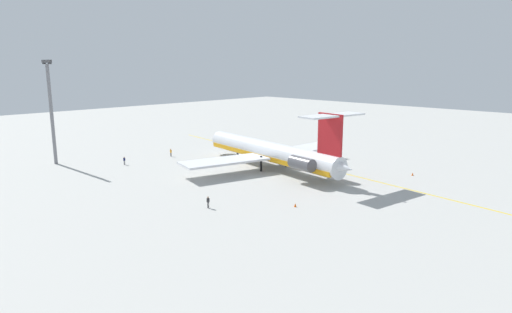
{
  "coord_description": "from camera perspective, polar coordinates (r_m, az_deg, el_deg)",
  "views": [
    {
      "loc": [
        -60.67,
        70.67,
        20.71
      ],
      "look_at": [
        -0.02,
        10.09,
        2.95
      ],
      "focal_mm": 31.2,
      "sensor_mm": 36.0,
      "label": 1
    }
  ],
  "objects": [
    {
      "name": "ground_crew_near_tail",
      "position": [
        103.74,
        -10.87,
        0.62
      ],
      "size": [
        0.45,
        0.29,
        1.81
      ],
      "rotation": [
        0.0,
        0.0,
        4.99
      ],
      "color": "black",
      "rests_on": "ground"
    },
    {
      "name": "taxiway_centreline",
      "position": [
        97.14,
        5.19,
        -0.65
      ],
      "size": [
        94.35,
        12.31,
        0.01
      ],
      "primitive_type": "cube",
      "rotation": [
        0.0,
        0.0,
        -0.13
      ],
      "color": "gold",
      "rests_on": "ground"
    },
    {
      "name": "safety_cone_nose",
      "position": [
        66.53,
        5.05,
        -6.23
      ],
      "size": [
        0.4,
        0.4,
        0.55
      ],
      "primitive_type": "cone",
      "color": "#EA590F",
      "rests_on": "ground"
    },
    {
      "name": "light_mast",
      "position": [
        102.16,
        -24.81,
        5.76
      ],
      "size": [
        4.0,
        0.7,
        21.67
      ],
      "color": "slate",
      "rests_on": "ground"
    },
    {
      "name": "ground_crew_near_nose",
      "position": [
        97.47,
        -16.53,
        -0.4
      ],
      "size": [
        0.28,
        0.43,
        1.72
      ],
      "rotation": [
        0.0,
        0.0,
        2.87
      ],
      "color": "black",
      "rests_on": "ground"
    },
    {
      "name": "ground",
      "position": [
        95.41,
        4.28,
        -0.86
      ],
      "size": [
        287.06,
        287.06,
        0.0
      ],
      "primitive_type": "plane",
      "color": "#ADADA8"
    },
    {
      "name": "main_jetliner",
      "position": [
        89.34,
        2.28,
        0.54
      ],
      "size": [
        43.06,
        38.17,
        12.56
      ],
      "rotation": [
        0.0,
        0.0,
        -0.14
      ],
      "color": "silver",
      "rests_on": "ground"
    },
    {
      "name": "ground_crew_portside",
      "position": [
        65.91,
        -6.17,
        -5.65
      ],
      "size": [
        0.28,
        0.41,
        1.77
      ],
      "rotation": [
        0.0,
        0.0,
        2.69
      ],
      "color": "black",
      "rests_on": "ground"
    },
    {
      "name": "safety_cone_wingtip",
      "position": [
        89.73,
        19.43,
        -2.14
      ],
      "size": [
        0.4,
        0.4,
        0.55
      ],
      "primitive_type": "cone",
      "color": "#EA590F",
      "rests_on": "ground"
    }
  ]
}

